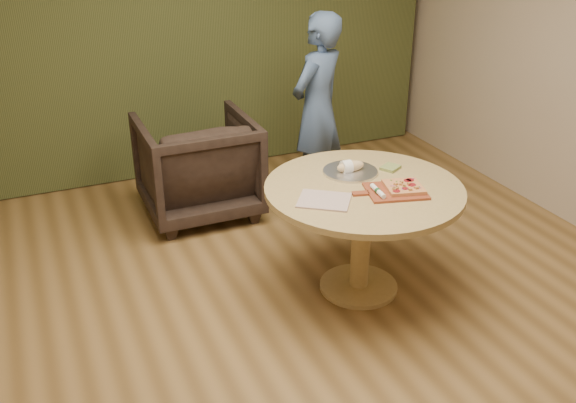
# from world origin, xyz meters

# --- Properties ---
(room_shell) EXTENTS (5.04, 6.04, 2.84)m
(room_shell) POSITION_xyz_m (0.00, 0.00, 1.40)
(room_shell) COLOR olive
(room_shell) RESTS_ON ground
(curtain) EXTENTS (4.80, 0.14, 2.78)m
(curtain) POSITION_xyz_m (0.00, 2.90, 1.40)
(curtain) COLOR #323A1A
(curtain) RESTS_ON ground
(pedestal_table) EXTENTS (1.24, 1.24, 0.75)m
(pedestal_table) POSITION_xyz_m (0.48, 0.43, 0.61)
(pedestal_table) COLOR tan
(pedestal_table) RESTS_ON ground
(pizza_paddle) EXTENTS (0.47, 0.36, 0.01)m
(pizza_paddle) POSITION_xyz_m (0.61, 0.28, 0.76)
(pizza_paddle) COLOR brown
(pizza_paddle) RESTS_ON pedestal_table
(flatbread_pizza) EXTENTS (0.27, 0.27, 0.04)m
(flatbread_pizza) POSITION_xyz_m (0.67, 0.28, 0.78)
(flatbread_pizza) COLOR tan
(flatbread_pizza) RESTS_ON pizza_paddle
(cutlery_roll) EXTENTS (0.05, 0.20, 0.03)m
(cutlery_roll) POSITION_xyz_m (0.49, 0.28, 0.78)
(cutlery_roll) COLOR white
(cutlery_roll) RESTS_ON pizza_paddle
(newspaper) EXTENTS (0.39, 0.38, 0.01)m
(newspaper) POSITION_xyz_m (0.16, 0.34, 0.76)
(newspaper) COLOR silver
(newspaper) RESTS_ON pedestal_table
(serving_tray) EXTENTS (0.36, 0.36, 0.02)m
(serving_tray) POSITION_xyz_m (0.51, 0.66, 0.76)
(serving_tray) COLOR silver
(serving_tray) RESTS_ON pedestal_table
(bread_roll) EXTENTS (0.19, 0.09, 0.09)m
(bread_roll) POSITION_xyz_m (0.50, 0.66, 0.79)
(bread_roll) COLOR #DCBE86
(bread_roll) RESTS_ON serving_tray
(green_packet) EXTENTS (0.15, 0.15, 0.02)m
(green_packet) POSITION_xyz_m (0.78, 0.60, 0.76)
(green_packet) COLOR #5E7032
(green_packet) RESTS_ON pedestal_table
(armchair) EXTENTS (0.88, 0.83, 0.90)m
(armchair) POSITION_xyz_m (-0.16, 1.95, 0.45)
(armchair) COLOR black
(armchair) RESTS_ON ground
(person_standing) EXTENTS (0.69, 0.62, 1.57)m
(person_standing) POSITION_xyz_m (0.85, 1.84, 0.79)
(person_standing) COLOR #425B85
(person_standing) RESTS_ON ground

